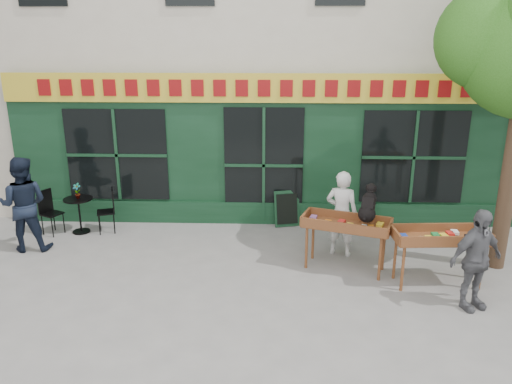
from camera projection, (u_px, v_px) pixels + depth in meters
ground at (261, 269)px, 9.00m from camera, size 80.00×80.00×0.00m
book_cart_center at (346, 226)px, 8.79m from camera, size 1.62×1.09×0.99m
dog at (368, 202)px, 8.59m from camera, size 0.52×0.68×0.60m
woman at (341, 213)px, 9.41m from camera, size 0.70×0.58×1.66m
book_cart_right at (440, 239)px, 8.24m from camera, size 1.53×0.70×0.99m
man_right at (476, 260)px, 7.52m from camera, size 1.02×0.73×1.61m
bistro_table at (79, 208)px, 10.54m from camera, size 0.60×0.60×0.76m
bistro_chair_left at (48, 208)px, 10.50m from camera, size 0.49×0.49×0.95m
bistro_chair_right at (110, 207)px, 10.59m from camera, size 0.46×0.46×0.95m
potted_plant at (77, 191)px, 10.43m from camera, size 0.19×0.15×0.33m
man_left at (23, 204)px, 9.59m from camera, size 1.00×0.83×1.87m
chalkboard at (287, 209)px, 10.95m from camera, size 0.59×0.32×0.79m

